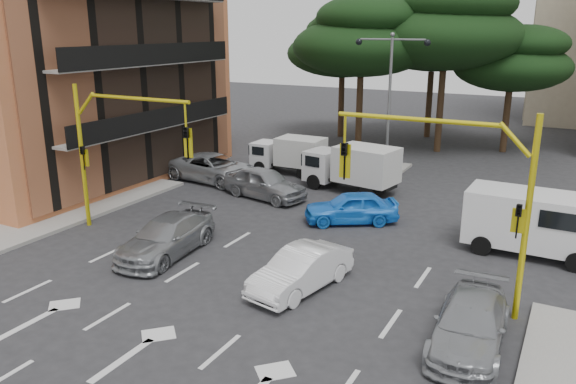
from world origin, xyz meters
name	(u,v)px	position (x,y,z in m)	size (l,w,h in m)	color
ground	(231,284)	(0.00, 0.00, 0.00)	(120.00, 120.00, 0.00)	#28282B
median_strip	(385,174)	(0.00, 16.00, 0.07)	(1.40, 6.00, 0.15)	gray
apartment_orange	(39,52)	(-17.95, 8.00, 6.85)	(15.19, 16.15, 13.70)	#BF6B3C
pine_left_near	(362,36)	(-3.94, 21.96, 7.60)	(9.15, 9.15, 10.23)	#382616
pine_center	(447,25)	(1.06, 23.96, 8.30)	(9.98, 9.98, 11.16)	#382616
pine_left_far	(343,45)	(-6.94, 25.96, 6.91)	(8.32, 8.32, 9.30)	#382616
pine_right	(514,58)	(5.06, 25.96, 6.22)	(7.49, 7.49, 8.37)	#382616
pine_back	(434,35)	(-0.94, 28.96, 7.60)	(9.15, 9.15, 10.23)	#382616
signal_mast_right	(463,183)	(6.80, 1.99, 3.88)	(5.79, 0.37, 6.00)	yellow
signal_mast_left	(112,140)	(-6.80, 1.99, 3.88)	(5.79, 0.37, 6.00)	yellow
street_lamp_center	(390,80)	(0.00, 16.00, 5.43)	(4.16, 0.36, 7.77)	slate
car_white_hatch	(301,270)	(2.21, 0.78, 0.67)	(1.42, 4.07, 1.34)	white
car_blue_compact	(351,207)	(1.23, 7.59, 0.69)	(1.62, 4.02, 1.37)	blue
car_silver_wagon	(166,237)	(-3.53, 1.04, 0.69)	(1.94, 4.76, 1.38)	gray
car_silver_cross_a	(214,168)	(-8.00, 10.43, 0.75)	(2.50, 5.41, 1.50)	#A3A7AB
car_silver_cross_b	(265,183)	(-3.92, 9.00, 0.76)	(1.80, 4.48, 1.53)	gray
car_silver_parked	(470,324)	(7.69, -0.15, 0.64)	(1.80, 4.42, 1.28)	#919498
van_white	(534,223)	(8.50, 7.48, 1.20)	(2.17, 4.79, 2.40)	white
box_truck_a	(289,155)	(-5.23, 13.99, 1.07)	(1.83, 4.35, 2.14)	silver
box_truck_b	(351,168)	(-0.63, 12.18, 1.22)	(2.08, 4.94, 2.43)	silver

